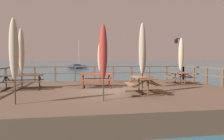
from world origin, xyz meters
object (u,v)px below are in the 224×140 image
Objects in this scene: picnic_table_mid_left at (180,76)px; sailboat_distant at (78,67)px; patio_umbrella_tall_mid_right at (103,52)px; lamp_post_hooked at (179,52)px; patio_umbrella_short_back at (14,50)px; patio_umbrella_short_front at (21,51)px; patio_umbrella_tall_back_left at (100,57)px; patio_umbrella_tall_mid_left at (181,55)px; picnic_table_mid_right at (23,79)px; patio_umbrella_tall_back_right at (143,55)px; picnic_table_back_left at (143,82)px; picnic_table_front_right at (96,77)px; patio_umbrella_tall_front at (142,49)px.

picnic_table_mid_left is 41.58m from sailboat_distant.
lamp_post_hooked reaches higher than patio_umbrella_tall_mid_right.
sailboat_distant is at bearing 87.92° from patio_umbrella_short_back.
patio_umbrella_short_front is 1.19× the size of patio_umbrella_tall_back_left.
patio_umbrella_tall_mid_left is 1.01× the size of patio_umbrella_tall_mid_right.
picnic_table_mid_right is 0.66× the size of lamp_post_hooked.
patio_umbrella_tall_back_left reaches higher than picnic_table_mid_right.
patio_umbrella_short_back is 45.63m from sailboat_distant.
picnic_table_mid_right is at bearing -10.16° from patio_umbrella_short_front.
patio_umbrella_tall_back_right is 3.26m from patio_umbrella_tall_back_left.
picnic_table_back_left is at bearing -21.89° from patio_umbrella_short_front.
sailboat_distant is at bearing 86.71° from picnic_table_mid_right.
patio_umbrella_tall_mid_left is 7.04m from patio_umbrella_tall_mid_right.
picnic_table_front_right is 0.59× the size of patio_umbrella_tall_front.
patio_umbrella_short_back reaches higher than patio_umbrella_tall_mid_left.
picnic_table_front_right is at bearing -87.90° from sailboat_distant.
patio_umbrella_short_front is 6.51m from patio_umbrella_tall_back_right.
picnic_table_back_left is (1.97, -2.58, -0.00)m from picnic_table_front_right.
patio_umbrella_short_front reaches higher than patio_umbrella_tall_mid_right.
patio_umbrella_short_back is (-5.14, -1.42, 1.37)m from picnic_table_back_left.
patio_umbrella_tall_mid_right is (-2.52, -2.95, 0.05)m from patio_umbrella_tall_back_right.
patio_umbrella_tall_mid_right reaches higher than patio_umbrella_tall_back_right.
patio_umbrella_tall_front reaches higher than picnic_table_mid_left.
sailboat_distant reaches higher than patio_umbrella_tall_front.
picnic_table_back_left is at bearing 15.49° from patio_umbrella_short_back.
picnic_table_mid_left is 5.29m from patio_umbrella_tall_back_left.
patio_umbrella_tall_back_right reaches higher than picnic_table_front_right.
picnic_table_mid_left is at bearing 161.01° from patio_umbrella_tall_mid_left.
picnic_table_mid_right is 1.29× the size of picnic_table_mid_left.
patio_umbrella_short_back is at bearing -92.08° from sailboat_distant.
patio_umbrella_short_front reaches higher than picnic_table_mid_left.
patio_umbrella_short_front reaches higher than picnic_table_mid_right.
patio_umbrella_short_back reaches higher than patio_umbrella_tall_back_left.
picnic_table_back_left is 0.57× the size of patio_umbrella_short_back.
picnic_table_mid_left is 0.55× the size of patio_umbrella_tall_mid_left.
patio_umbrella_tall_back_right is at bearing 70.95° from patio_umbrella_tall_front.
picnic_table_mid_left is (9.36, 0.76, -0.01)m from picnic_table_mid_right.
picnic_table_back_left is at bearing -137.91° from picnic_table_mid_left.
patio_umbrella_tall_front is at bearing -109.05° from patio_umbrella_tall_back_right.
patio_umbrella_tall_mid_right reaches higher than picnic_table_mid_right.
picnic_table_back_left is at bearing -85.48° from sailboat_distant.
picnic_table_mid_right is at bearing -175.47° from patio_umbrella_tall_mid_left.
patio_umbrella_tall_mid_left is at bearing 38.50° from patio_umbrella_tall_mid_right.
patio_umbrella_tall_back_left is at bearing 110.75° from picnic_table_back_left.
patio_umbrella_tall_back_right reaches higher than picnic_table_mid_left.
lamp_post_hooked is at bearing 21.85° from picnic_table_front_right.
patio_umbrella_tall_back_left is 0.85× the size of lamp_post_hooked.
patio_umbrella_short_back is 1.12× the size of patio_umbrella_tall_back_left.
patio_umbrella_tall_mid_right is 45.46m from sailboat_distant.
patio_umbrella_tall_mid_right is (-0.41, -5.44, 0.14)m from patio_umbrella_tall_back_left.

